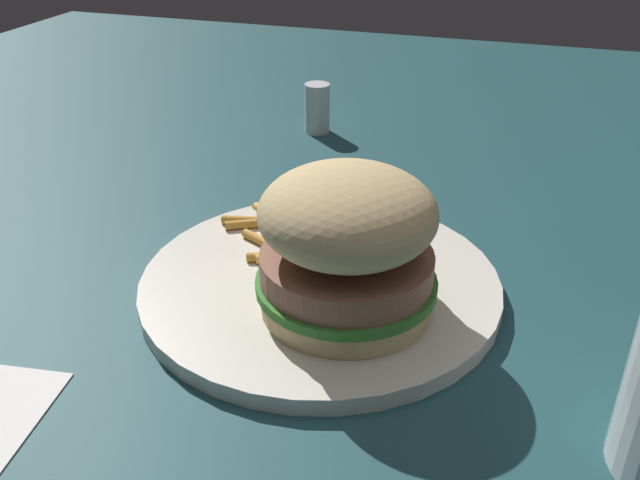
% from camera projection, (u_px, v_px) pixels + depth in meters
% --- Properties ---
extents(ground_plane, '(1.60, 1.60, 0.00)m').
position_uv_depth(ground_plane, '(341.00, 285.00, 0.50)').
color(ground_plane, '#1E474C').
extents(plate, '(0.26, 0.26, 0.01)m').
position_uv_depth(plate, '(320.00, 284.00, 0.49)').
color(plate, silver).
rests_on(plate, ground_plane).
extents(sandwich, '(0.12, 0.12, 0.10)m').
position_uv_depth(sandwich, '(347.00, 243.00, 0.43)').
color(sandwich, tan).
rests_on(sandwich, plate).
extents(fries_pile, '(0.12, 0.08, 0.01)m').
position_uv_depth(fries_pile, '(288.00, 237.00, 0.53)').
color(fries_pile, gold).
rests_on(fries_pile, plate).
extents(salt_shaker, '(0.03, 0.03, 0.06)m').
position_uv_depth(salt_shaker, '(317.00, 108.00, 0.77)').
color(salt_shaker, white).
rests_on(salt_shaker, ground_plane).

